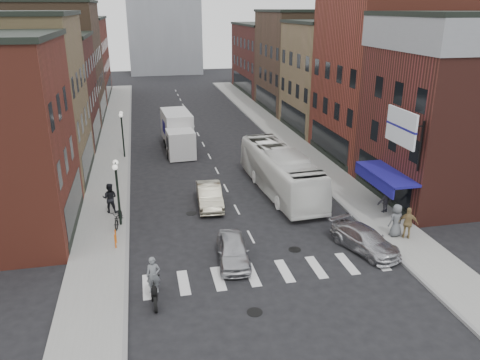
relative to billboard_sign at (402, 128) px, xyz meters
name	(u,v)px	position (x,y,z in m)	size (l,w,h in m)	color
ground	(255,245)	(-8.59, -0.50, -6.13)	(160.00, 160.00, 0.00)	black
sidewalk_left	(114,146)	(-17.09, 21.50, -6.06)	(3.00, 74.00, 0.15)	gray
sidewalk_right	(284,136)	(-0.09, 21.50, -6.06)	(3.00, 74.00, 0.15)	gray
curb_left	(130,146)	(-15.59, 21.50, -6.13)	(0.20, 74.00, 0.16)	gray
curb_right	(270,138)	(-1.59, 21.50, -6.13)	(0.20, 74.00, 0.16)	gray
crosswalk_stripes	(269,273)	(-8.59, -3.50, -6.13)	(12.00, 2.20, 0.01)	silver
bldg_left_mid_a	(10,101)	(-23.58, 13.50, 0.02)	(10.30, 10.20, 12.30)	#8D784E
bldg_left_mid_b	(37,92)	(-23.58, 23.50, -0.98)	(10.30, 10.20, 10.30)	#4E221B
bldg_left_far_a	(54,62)	(-23.58, 34.50, 0.52)	(10.30, 12.20, 13.30)	#4C3726
bldg_left_far_b	(70,59)	(-23.58, 48.50, -0.48)	(10.30, 16.20, 11.30)	maroon
bldg_right_corner	(458,109)	(6.41, 4.00, 0.02)	(10.30, 9.20, 12.30)	#4E221B
bldg_right_mid_a	(388,75)	(6.41, 13.50, 1.02)	(10.30, 10.20, 14.30)	maroon
bldg_right_mid_b	(339,77)	(6.41, 23.50, -0.48)	(10.30, 10.20, 11.30)	#8D784E
bldg_right_far_a	(304,61)	(6.41, 34.50, 0.02)	(10.30, 12.20, 12.30)	#4C3726
bldg_right_far_b	(273,58)	(6.41, 48.50, -0.98)	(10.30, 16.20, 10.30)	#4E221B
awning_blue	(384,175)	(0.34, 2.00, -3.50)	(1.80, 5.00, 0.78)	navy
billboard_sign	(402,128)	(0.00, 0.00, 0.00)	(1.52, 3.00, 3.70)	black
streetlamp_near	(117,182)	(-15.99, 3.50, -3.22)	(0.32, 1.22, 4.11)	black
streetlamp_far	(122,126)	(-15.99, 17.50, -3.22)	(0.32, 1.22, 4.11)	black
bike_rack	(116,239)	(-16.19, 0.80, -5.58)	(0.08, 0.68, 0.80)	#D8590C
box_truck	(178,133)	(-11.10, 19.04, -4.45)	(2.70, 7.95, 3.41)	silver
motorcycle_rider	(154,282)	(-14.30, -4.80, -5.07)	(0.64, 2.24, 2.28)	black
transit_bus	(280,171)	(-4.91, 6.97, -4.56)	(2.64, 11.28, 3.14)	white
sedan_left_near	(233,250)	(-10.16, -2.07, -5.46)	(1.59, 3.96, 1.35)	#B5B6BA
sedan_left_far	(210,196)	(-10.24, 5.50, -5.40)	(1.55, 4.44, 1.46)	#BDB699
curb_car	(365,240)	(-2.89, -2.35, -5.50)	(1.78, 4.37, 1.27)	#B4B4B9
parked_bicycle	(119,217)	(-16.09, 3.38, -5.47)	(0.68, 1.95, 1.03)	black
ped_left_solo	(110,198)	(-16.64, 5.49, -5.01)	(0.95, 0.55, 1.95)	black
ped_right_a	(385,199)	(0.55, 1.85, -5.13)	(1.10, 0.55, 1.71)	black
ped_right_b	(408,223)	(-0.01, -1.77, -5.05)	(1.09, 0.55, 1.86)	#93794B
ped_right_c	(396,220)	(-0.51, -1.36, -5.02)	(0.94, 0.61, 1.93)	#595C60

